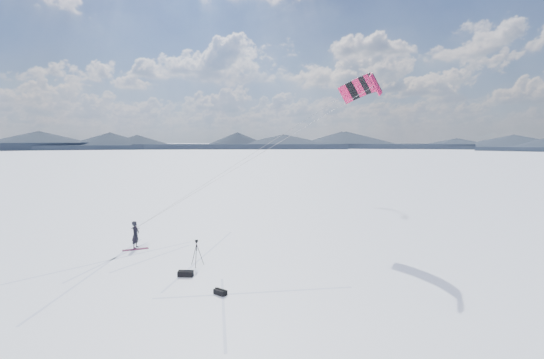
% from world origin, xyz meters
% --- Properties ---
extents(ground, '(1800.00, 1800.00, 0.00)m').
position_xyz_m(ground, '(0.00, 0.00, 0.00)').
color(ground, white).
extents(horizon_hills, '(704.84, 706.81, 8.00)m').
position_xyz_m(horizon_hills, '(0.00, -0.00, 3.02)').
color(horizon_hills, black).
rests_on(horizon_hills, ground).
extents(snow_tracks, '(17.62, 10.25, 0.01)m').
position_xyz_m(snow_tracks, '(0.33, 0.01, 0.00)').
color(snow_tracks, '#AFBAD6').
rests_on(snow_tracks, ground).
extents(snowkiter, '(0.43, 0.64, 1.73)m').
position_xyz_m(snowkiter, '(-3.45, 4.13, 0.00)').
color(snowkiter, black).
rests_on(snowkiter, ground).
extents(snowboard, '(1.48, 1.11, 0.04)m').
position_xyz_m(snowboard, '(-3.27, 3.71, 0.02)').
color(snowboard, maroon).
rests_on(snowboard, ground).
extents(tripod, '(0.72, 0.67, 1.46)m').
position_xyz_m(tripod, '(1.70, 1.23, 0.94)').
color(tripod, black).
rests_on(tripod, ground).
extents(gear_bag_a, '(0.79, 0.43, 0.34)m').
position_xyz_m(gear_bag_a, '(1.71, -0.49, 0.15)').
color(gear_bag_a, black).
rests_on(gear_bag_a, ground).
extents(gear_bag_b, '(0.68, 0.55, 0.28)m').
position_xyz_m(gear_bag_b, '(4.13, -2.52, 0.12)').
color(gear_bag_b, black).
rests_on(gear_bag_b, ground).
extents(power_kite, '(15.84, 7.93, 10.18)m').
position_xyz_m(power_kite, '(11.02, 9.33, 10.54)').
color(power_kite, '#CF164B').
rests_on(power_kite, ground).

